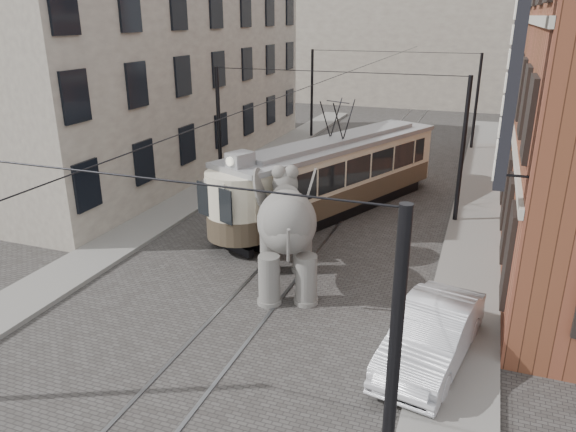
% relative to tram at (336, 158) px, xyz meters
% --- Properties ---
extents(ground, '(120.00, 120.00, 0.00)m').
position_rel_tram_xyz_m(ground, '(-0.13, -5.57, -2.42)').
color(ground, '#413F3C').
extents(tram_rails, '(1.54, 80.00, 0.02)m').
position_rel_tram_xyz_m(tram_rails, '(-0.13, -5.57, -2.41)').
color(tram_rails, slate).
rests_on(tram_rails, ground).
extents(sidewalk_right, '(2.00, 60.00, 0.15)m').
position_rel_tram_xyz_m(sidewalk_right, '(5.87, -5.57, -2.35)').
color(sidewalk_right, slate).
rests_on(sidewalk_right, ground).
extents(sidewalk_left, '(2.00, 60.00, 0.15)m').
position_rel_tram_xyz_m(sidewalk_left, '(-6.63, -5.57, -2.35)').
color(sidewalk_left, slate).
rests_on(sidewalk_left, ground).
extents(stucco_building, '(7.00, 24.00, 10.00)m').
position_rel_tram_xyz_m(stucco_building, '(-11.13, 4.43, 2.58)').
color(stucco_building, gray).
rests_on(stucco_building, ground).
extents(distant_block, '(28.00, 10.00, 14.00)m').
position_rel_tram_xyz_m(distant_block, '(-0.13, 34.43, 4.58)').
color(distant_block, gray).
rests_on(distant_block, ground).
extents(catenary, '(11.00, 30.20, 6.00)m').
position_rel_tram_xyz_m(catenary, '(-0.33, -0.57, 0.58)').
color(catenary, black).
rests_on(catenary, ground).
extents(tram, '(7.13, 12.21, 4.84)m').
position_rel_tram_xyz_m(tram, '(0.00, 0.00, 0.00)').
color(tram, beige).
rests_on(tram, ground).
extents(elephant, '(4.95, 6.36, 3.44)m').
position_rel_tram_xyz_m(elephant, '(0.46, -7.29, -0.70)').
color(elephant, '#64615C').
rests_on(elephant, ground).
extents(parked_car, '(2.42, 4.80, 1.51)m').
position_rel_tram_xyz_m(parked_car, '(5.20, -9.85, -1.67)').
color(parked_car, silver).
rests_on(parked_car, ground).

